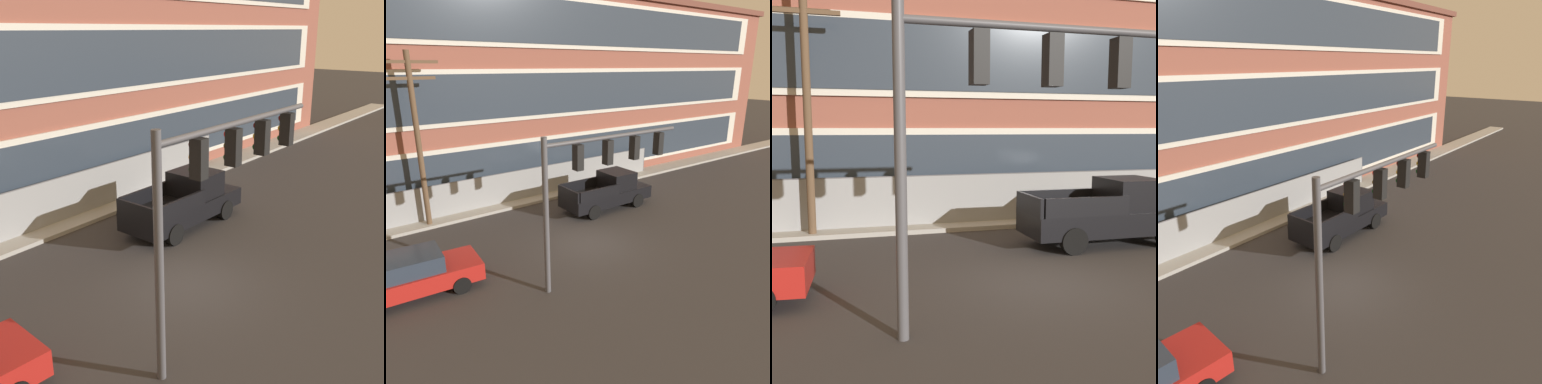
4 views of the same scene
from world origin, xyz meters
TOP-DOWN VIEW (x-y plane):
  - ground_plane at (0.00, 0.00)m, footprint 160.00×160.00m
  - sidewalk_building_side at (0.00, 6.82)m, footprint 80.00×1.64m
  - traffic_signal_mast at (-1.39, -2.09)m, footprint 6.31×0.43m
  - pickup_truck_black at (3.70, 3.02)m, footprint 5.39×2.09m

SIDE VIEW (x-z plane):
  - ground_plane at x=0.00m, z-range 0.00..0.00m
  - sidewalk_building_side at x=0.00m, z-range 0.00..0.16m
  - pickup_truck_black at x=3.70m, z-range -0.07..2.00m
  - traffic_signal_mast at x=-1.39m, z-range 1.42..7.06m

